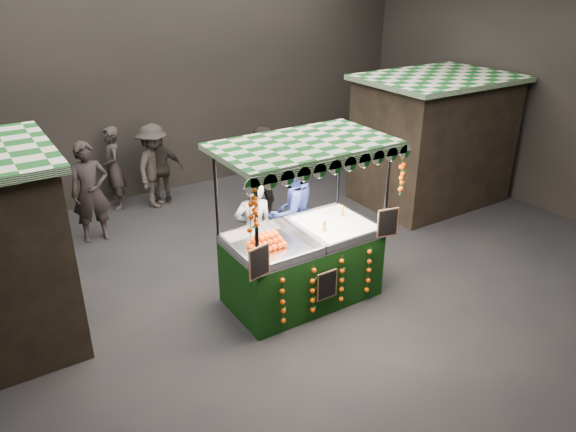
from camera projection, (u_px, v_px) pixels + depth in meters
ground at (292, 289)px, 8.38m from camera, size 12.00×12.00×0.00m
market_hall at (293, 65)px, 6.96m from camera, size 12.10×10.10×5.05m
neighbour_stall_right at (432, 139)px, 11.13m from camera, size 3.00×2.20×2.60m
juice_stall at (304, 254)px, 7.85m from camera, size 2.50×1.47×2.42m
vendor_grey at (254, 230)px, 8.37m from camera, size 0.69×0.54×1.67m
vendor_blue at (290, 213)px, 8.64m from camera, size 1.09×0.94×1.94m
shopper_0 at (90, 192)px, 9.57m from camera, size 0.71×0.51×1.83m
shopper_1 at (266, 176)px, 10.25m from camera, size 1.11×1.00×1.87m
shopper_2 at (161, 168)px, 11.16m from camera, size 0.96×0.65×1.51m
shopper_3 at (154, 166)px, 10.98m from camera, size 1.24×1.24×1.73m
shopper_5 at (407, 151)px, 11.99m from camera, size 1.09×1.59×1.65m
shopper_6 at (113, 168)px, 10.90m from camera, size 0.45×0.65×1.70m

